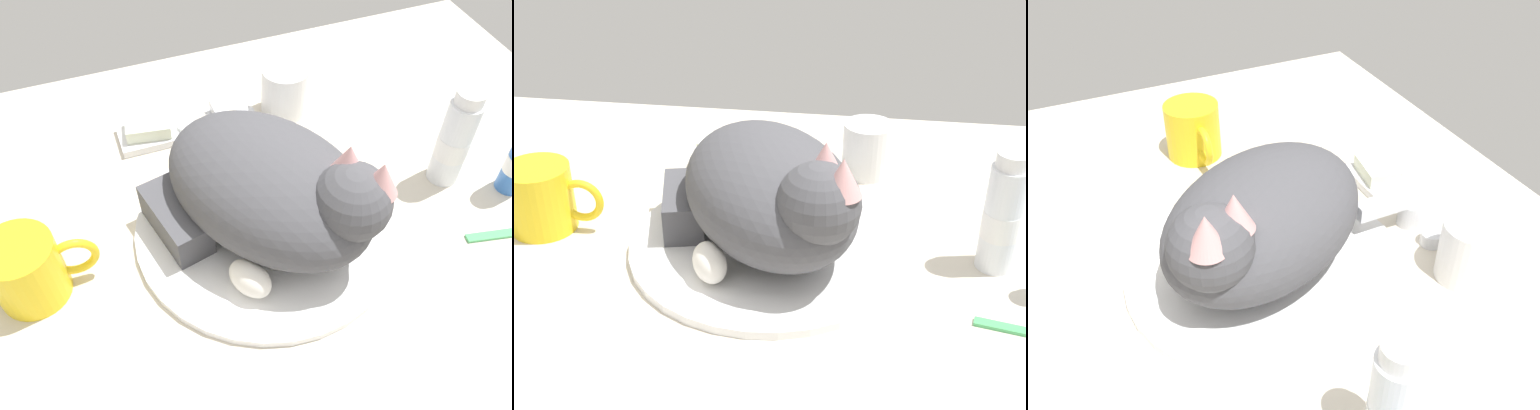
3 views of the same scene
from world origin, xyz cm
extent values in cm
cube|color=beige|center=(0.00, 0.00, -1.50)|extent=(110.00, 82.50, 3.00)
cylinder|color=white|center=(0.00, 0.00, 0.52)|extent=(33.64, 33.64, 1.03)
cylinder|color=silver|center=(0.00, 20.99, 1.74)|extent=(3.60, 3.60, 3.49)
cube|color=silver|center=(0.00, 16.76, 4.49)|extent=(2.00, 8.46, 2.00)
cylinder|color=silver|center=(-4.60, 20.99, 0.90)|extent=(2.80, 2.80, 1.80)
cylinder|color=silver|center=(4.60, 20.99, 0.90)|extent=(2.80, 2.80, 1.80)
ellipsoid|color=#4C4C51|center=(0.00, 0.00, 7.83)|extent=(29.85, 33.31, 13.60)
sphere|color=#4C4C51|center=(6.30, -8.38, 11.57)|extent=(12.15, 12.15, 8.93)
ellipsoid|color=white|center=(5.43, -6.82, 9.53)|extent=(7.12, 7.46, 4.91)
cone|color=#DB9E9E|center=(6.68, -5.87, 15.36)|extent=(5.47, 5.47, 4.02)
cone|color=#DB9E9E|center=(8.65, -9.37, 15.36)|extent=(5.47, 5.47, 4.02)
cube|color=#4C4C51|center=(-11.06, 2.54, 3.45)|extent=(7.23, 11.80, 4.83)
ellipsoid|color=white|center=(-5.37, -8.57, 3.21)|extent=(5.88, 6.65, 4.35)
cylinder|color=yellow|center=(-28.87, 0.56, 4.26)|extent=(8.28, 8.28, 8.52)
torus|color=yellow|center=(-23.53, 0.56, 4.26)|extent=(5.77, 1.00, 5.77)
cylinder|color=white|center=(11.00, 21.08, 3.84)|extent=(7.04, 7.04, 7.69)
cube|color=white|center=(-10.23, 22.14, 0.60)|extent=(9.00, 6.40, 1.20)
cube|color=silver|center=(-10.23, 22.14, 2.23)|extent=(7.11, 5.64, 2.06)
cylinder|color=white|center=(26.39, -0.13, 6.44)|extent=(4.29, 4.29, 12.89)
cylinder|color=white|center=(26.39, -0.13, 5.80)|extent=(4.38, 4.38, 3.22)
cylinder|color=white|center=(26.39, -0.13, 13.79)|extent=(3.65, 3.65, 1.80)
camera|label=1|loc=(-16.52, -40.42, 55.29)|focal=38.08mm
camera|label=2|loc=(10.33, -70.30, 48.07)|focal=49.55mm
camera|label=3|loc=(48.74, -20.36, 49.45)|focal=41.53mm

